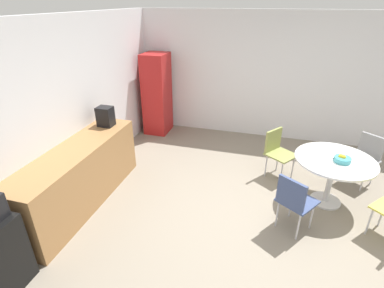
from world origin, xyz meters
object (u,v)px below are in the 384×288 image
(chair_olive, at_px, (277,148))
(fruit_bowl, at_px, (342,159))
(locker_cabinet, at_px, (157,94))
(chair_navy, at_px, (294,198))
(coffee_maker, at_px, (105,116))
(chair_gray, at_px, (366,154))
(round_table, at_px, (333,167))
(mug_white, at_px, (110,124))

(chair_olive, relative_size, fruit_bowl, 3.73)
(locker_cabinet, xyz_separation_m, fruit_bowl, (-1.86, -3.50, -0.09))
(chair_navy, bearing_deg, coffee_maker, 77.49)
(chair_gray, distance_m, chair_navy, 1.93)
(round_table, relative_size, chair_gray, 1.33)
(locker_cabinet, height_order, chair_navy, locker_cabinet)
(fruit_bowl, relative_size, mug_white, 1.73)
(fruit_bowl, bearing_deg, locker_cabinet, 61.95)
(locker_cabinet, distance_m, chair_gray, 4.19)
(round_table, bearing_deg, chair_navy, 145.52)
(chair_navy, height_order, fruit_bowl, fruit_bowl)
(locker_cabinet, distance_m, mug_white, 1.96)
(chair_gray, bearing_deg, round_table, 140.84)
(locker_cabinet, xyz_separation_m, round_table, (-1.80, -3.43, -0.27))
(chair_olive, height_order, mug_white, mug_white)
(locker_cabinet, height_order, coffee_maker, locker_cabinet)
(locker_cabinet, distance_m, chair_olive, 2.94)
(chair_olive, distance_m, fruit_bowl, 1.09)
(fruit_bowl, bearing_deg, mug_white, 91.50)
(chair_olive, bearing_deg, fruit_bowl, -126.26)
(round_table, distance_m, coffee_maker, 3.56)
(locker_cabinet, distance_m, fruit_bowl, 3.97)
(round_table, bearing_deg, fruit_bowl, -130.92)
(chair_navy, height_order, mug_white, mug_white)
(locker_cabinet, height_order, fruit_bowl, locker_cabinet)
(chair_olive, distance_m, chair_navy, 1.38)
(mug_white, bearing_deg, round_table, -87.45)
(chair_navy, xyz_separation_m, mug_white, (0.64, 2.91, 0.43))
(mug_white, bearing_deg, locker_cabinet, -0.90)
(locker_cabinet, xyz_separation_m, coffee_maker, (-1.94, 0.10, 0.18))
(chair_gray, relative_size, chair_navy, 1.00)
(locker_cabinet, height_order, chair_gray, locker_cabinet)
(chair_navy, bearing_deg, fruit_bowl, -40.08)
(chair_olive, distance_m, coffee_maker, 2.88)
(coffee_maker, bearing_deg, fruit_bowl, -88.81)
(chair_navy, relative_size, mug_white, 6.43)
(locker_cabinet, bearing_deg, chair_olive, -115.06)
(coffee_maker, bearing_deg, chair_navy, -102.51)
(coffee_maker, bearing_deg, mug_white, -104.15)
(coffee_maker, bearing_deg, round_table, -87.78)
(chair_navy, bearing_deg, mug_white, 77.53)
(locker_cabinet, bearing_deg, mug_white, 179.10)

